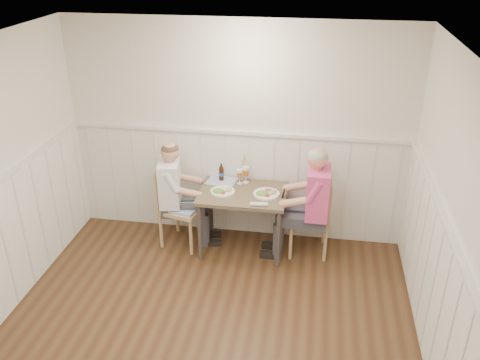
{
  "coord_description": "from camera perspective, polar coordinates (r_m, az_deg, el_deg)",
  "views": [
    {
      "loc": [
        0.9,
        -3.19,
        3.4
      ],
      "look_at": [
        0.13,
        1.64,
        1.0
      ],
      "focal_mm": 38.0,
      "sensor_mm": 36.0,
      "label": 1
    }
  ],
  "objects": [
    {
      "name": "beer_glass_a",
      "position": [
        5.9,
        0.65,
        0.89
      ],
      "size": [
        0.08,
        0.08,
        0.2
      ],
      "color": "silver",
      "rests_on": "dining_table"
    },
    {
      "name": "dining_table",
      "position": [
        5.79,
        0.31,
        -2.22
      ],
      "size": [
        0.99,
        0.7,
        0.75
      ],
      "color": "brown",
      "rests_on": "ground"
    },
    {
      "name": "beer_bottle",
      "position": [
        5.98,
        -2.1,
        0.79
      ],
      "size": [
        0.06,
        0.06,
        0.21
      ],
      "color": "black",
      "rests_on": "dining_table"
    },
    {
      "name": "room_shell",
      "position": [
        3.81,
        -5.81,
        -3.58
      ],
      "size": [
        4.04,
        4.54,
        2.6
      ],
      "color": "silver",
      "rests_on": "ground"
    },
    {
      "name": "beer_glass_b",
      "position": [
        5.88,
        -0.06,
        0.64
      ],
      "size": [
        0.07,
        0.07,
        0.18
      ],
      "color": "silver",
      "rests_on": "dining_table"
    },
    {
      "name": "chair_left",
      "position": [
        6.02,
        -6.98,
        -2.54
      ],
      "size": [
        0.56,
        0.56,
        0.98
      ],
      "color": "tan",
      "rests_on": "ground"
    },
    {
      "name": "man_in_pink",
      "position": [
        5.72,
        8.14,
        -3.69
      ],
      "size": [
        0.64,
        0.45,
        1.38
      ],
      "color": "#3F3F47",
      "rests_on": "ground"
    },
    {
      "name": "chair_right",
      "position": [
        5.86,
        8.37,
        -3.6
      ],
      "size": [
        0.47,
        0.47,
        0.96
      ],
      "color": "tan",
      "rests_on": "ground"
    },
    {
      "name": "plate_man",
      "position": [
        5.68,
        2.89,
        -1.46
      ],
      "size": [
        0.3,
        0.3,
        0.07
      ],
      "color": "white",
      "rests_on": "dining_table"
    },
    {
      "name": "rolled_napkin",
      "position": [
        5.45,
        2.13,
        -2.74
      ],
      "size": [
        0.19,
        0.06,
        0.04
      ],
      "color": "white",
      "rests_on": "dining_table"
    },
    {
      "name": "plate_diner",
      "position": [
        5.73,
        -2.11,
        -1.21
      ],
      "size": [
        0.28,
        0.28,
        0.07
      ],
      "color": "white",
      "rests_on": "dining_table"
    },
    {
      "name": "grass_vase",
      "position": [
        5.95,
        0.26,
        1.36
      ],
      "size": [
        0.04,
        0.04,
        0.35
      ],
      "color": "silver",
      "rests_on": "dining_table"
    },
    {
      "name": "diner_cream",
      "position": [
        6.01,
        -7.38,
        -2.43
      ],
      "size": [
        0.66,
        0.47,
        1.31
      ],
      "color": "#3F3F47",
      "rests_on": "ground"
    },
    {
      "name": "gingham_mat",
      "position": [
        5.99,
        -2.09,
        -0.12
      ],
      "size": [
        0.36,
        0.31,
        0.01
      ],
      "color": "#5D70BC",
      "rests_on": "dining_table"
    },
    {
      "name": "wainscot",
      "position": [
        4.82,
        -3.32,
        -8.17
      ],
      "size": [
        4.0,
        4.49,
        1.34
      ],
      "color": "silver",
      "rests_on": "ground"
    }
  ]
}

